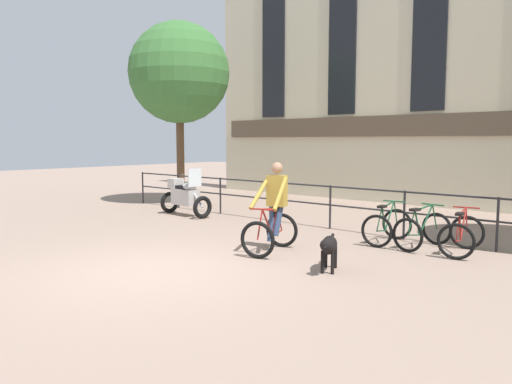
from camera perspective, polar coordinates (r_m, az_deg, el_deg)
The scene contains 10 objects.
ground_plane at distance 8.38m, azimuth -11.65°, elevation -8.82°, with size 60.00×60.00×0.00m, color gray.
canal_railing at distance 12.04m, azimuth 8.49°, elevation -0.86°, with size 15.05×0.05×1.05m.
building_facade at distance 17.46m, azimuth 19.67°, elevation 17.13°, with size 18.00×0.72×11.28m.
cyclist_with_bike at distance 9.51m, azimuth 1.99°, elevation -2.26°, with size 0.97×1.31×1.70m.
dog at distance 8.15m, azimuth 8.32°, elevation -6.15°, with size 0.53×0.96×0.60m.
parked_motorcycle at distance 14.19m, azimuth -8.12°, elevation -0.43°, with size 1.69×0.73×1.35m.
parked_bicycle_near_lamp at distance 10.63m, azimuth 14.76°, elevation -3.79°, with size 0.74×1.16×0.86m.
parked_bicycle_mid_left at distance 10.32m, azimuth 18.49°, elevation -4.19°, with size 0.81×1.19×0.86m.
parked_bicycle_mid_right at distance 10.05m, azimuth 22.45°, elevation -4.59°, with size 0.82×1.20×0.86m.
tree_canalside_left at distance 17.08m, azimuth -8.77°, elevation 13.26°, with size 3.32×3.32×6.00m.
Camera 1 is at (6.51, -4.83, 2.11)m, focal length 35.00 mm.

